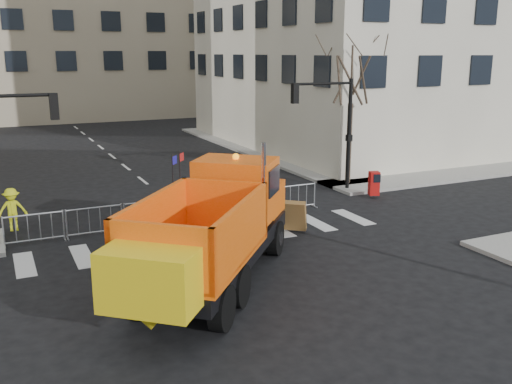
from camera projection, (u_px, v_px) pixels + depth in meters
name	position (u px, v px, depth m)	size (l,w,h in m)	color
ground	(285.00, 293.00, 16.06)	(120.00, 120.00, 0.00)	black
sidewalk_back	(188.00, 215.00, 23.51)	(64.00, 5.00, 0.15)	gray
traffic_light_right	(349.00, 136.00, 27.28)	(0.18, 0.18, 5.40)	black
crowd_barriers	(177.00, 211.00, 22.30)	(12.60, 0.60, 1.10)	#9EA0A5
street_tree	(350.00, 111.00, 28.20)	(3.00, 3.00, 7.50)	#382B21
plow_truck	(213.00, 227.00, 16.15)	(8.83, 9.67, 4.02)	black
cop_a	(265.00, 215.00, 20.58)	(0.63, 0.41, 1.72)	black
cop_b	(236.00, 206.00, 22.00)	(0.80, 0.63, 1.65)	black
cop_c	(243.00, 202.00, 21.79)	(1.20, 0.50, 2.04)	black
worker	(12.00, 210.00, 20.98)	(1.05, 0.60, 1.62)	#C6CC18
newspaper_box	(374.00, 183.00, 26.34)	(0.45, 0.40, 1.10)	#B9100E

